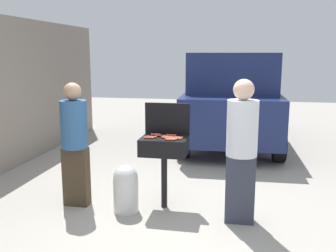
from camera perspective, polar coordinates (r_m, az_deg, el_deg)
The scene contains 18 objects.
ground_plane at distance 5.01m, azimuth 0.56°, elevation -12.79°, with size 24.00×24.00×0.00m, color #9E998E.
bbq_grill at distance 4.92m, azimuth -0.58°, elevation -3.40°, with size 0.60×0.44×0.94m.
grill_lid_open at distance 5.05m, azimuth -0.09°, elevation 1.10°, with size 0.60×0.05×0.42m, color black.
hot_dog_0 at distance 4.96m, azimuth 0.47°, elevation -1.40°, with size 0.03×0.03×0.13m, color #AD4228.
hot_dog_1 at distance 4.83m, azimuth 1.47°, elevation -1.75°, with size 0.03×0.03×0.13m, color #B74C33.
hot_dog_2 at distance 4.87m, azimuth -2.44°, elevation -1.65°, with size 0.03×0.03×0.13m, color #AD4228.
hot_dog_3 at distance 4.76m, azimuth 1.24°, elevation -1.92°, with size 0.03×0.03×0.13m, color #C6593D.
hot_dog_4 at distance 5.01m, azimuth -1.85°, elevation -1.28°, with size 0.03×0.03×0.13m, color #B74C33.
hot_dog_5 at distance 4.71m, azimuth 0.28°, elevation -2.08°, with size 0.03×0.03×0.13m, color #AD4228.
hot_dog_6 at distance 4.82m, azimuth -2.89°, elevation -1.79°, with size 0.03×0.03×0.13m, color #B74C33.
hot_dog_7 at distance 4.74m, azimuth 0.57°, elevation -1.99°, with size 0.03×0.03×0.13m, color #B74C33.
hot_dog_8 at distance 4.81m, azimuth -0.23°, elevation -1.78°, with size 0.03×0.03×0.13m, color #C6593D.
hot_dog_9 at distance 4.86m, azimuth 0.06°, elevation -1.65°, with size 0.03×0.03×0.13m, color #B74C33.
hot_dog_10 at distance 4.94m, azimuth -1.17°, elevation -1.46°, with size 0.03×0.03×0.13m, color #AD4228.
propane_tank at distance 4.95m, azimuth -6.37°, elevation -9.17°, with size 0.32×0.32×0.62m.
person_left at distance 5.12m, azimuth -13.84°, elevation -2.06°, with size 0.35×0.35×1.65m.
person_right at distance 4.53m, azimuth 11.00°, elevation -3.06°, with size 0.36×0.36×1.73m.
parked_minivan at distance 8.70m, azimuth 9.51°, elevation 4.22°, with size 2.13×4.45×2.02m.
Camera 1 is at (0.82, -4.52, 2.01)m, focal length 40.60 mm.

